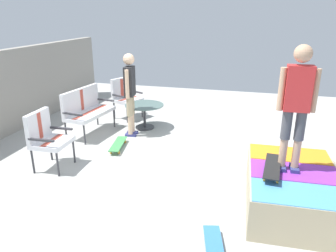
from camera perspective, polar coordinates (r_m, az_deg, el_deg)
The scene contains 11 objects.
ground_plane at distance 5.96m, azimuth 1.15°, elevation -6.95°, with size 12.00×12.00×0.10m, color #A8A8A3.
skate_ramp at distance 4.88m, azimuth 21.37°, elevation -10.43°, with size 1.82×1.99×0.56m.
patio_bench at distance 7.38m, azimuth -14.32°, elevation 3.26°, with size 1.31×0.69×1.02m.
patio_chair_near_house at distance 8.36m, azimuth -7.69°, elevation 5.58°, with size 0.79×0.75×1.02m.
patio_chair_by_wall at distance 5.93m, azimuth -20.82°, elevation -1.45°, with size 0.64×0.57×1.02m.
patio_table at distance 7.57m, azimuth -4.18°, elevation 2.58°, with size 0.90×0.90×0.57m.
person_watching at distance 6.98m, azimuth -6.75°, elevation 6.63°, with size 0.48×0.27×1.80m.
person_skater at distance 4.44m, azimuth 21.79°, elevation 4.21°, with size 0.25×0.48×1.68m.
skateboard_by_bench at distance 6.60m, azimuth -8.79°, elevation -3.19°, with size 0.82×0.33×0.10m.
skateboard_spare at distance 3.93m, azimuth 8.20°, elevation -20.65°, with size 0.82×0.38×0.10m.
skateboard_on_ramp at distance 4.58m, azimuth 17.95°, elevation -6.83°, with size 0.81×0.27×0.10m.
Camera 1 is at (-5.17, -1.28, 2.61)m, focal length 34.52 mm.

